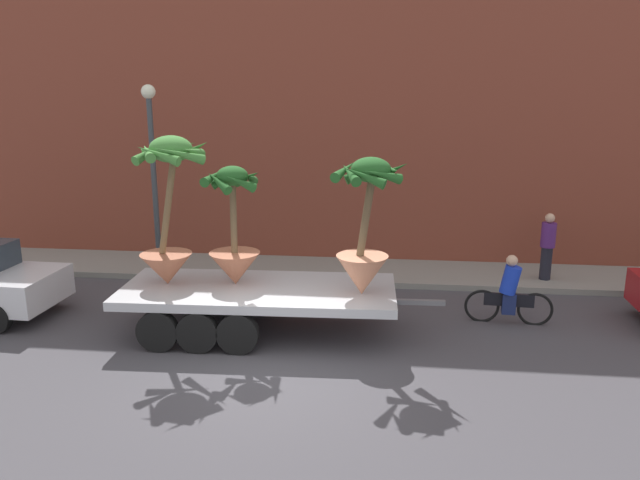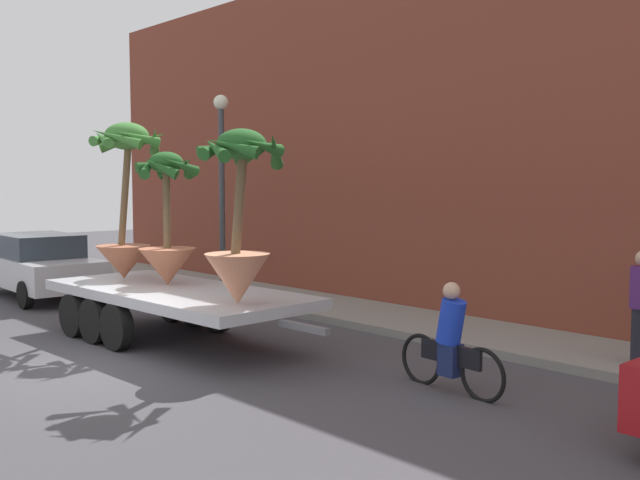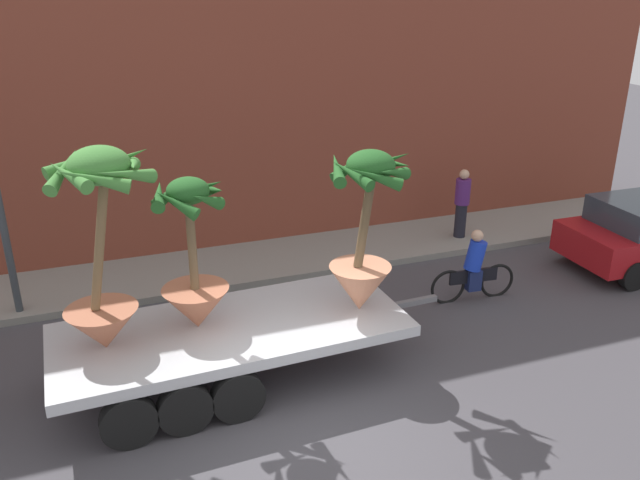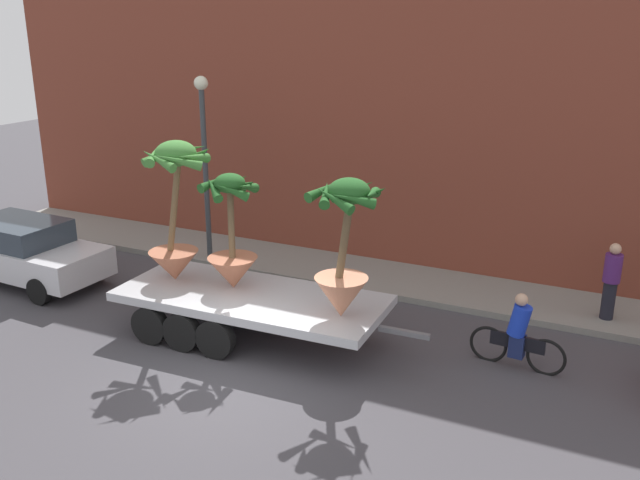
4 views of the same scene
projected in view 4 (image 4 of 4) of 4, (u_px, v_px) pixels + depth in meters
The scene contains 11 objects.
ground_plane at pixel (230, 385), 12.49m from camera, with size 60.00×60.00×0.00m, color #423F44.
sidewalk at pixel (359, 274), 17.69m from camera, with size 24.00×2.20×0.15m, color gray.
building_facade at pixel (387, 115), 17.95m from camera, with size 24.00×1.20×7.89m, color brown.
flatbed_trailer at pixel (241, 302), 14.23m from camera, with size 6.58×2.50×0.98m.
potted_palm_rear at pixel (175, 214), 14.34m from camera, with size 1.52×1.57×3.04m.
potted_palm_middle at pixel (344, 257), 12.62m from camera, with size 1.52×1.42×2.69m.
potted_palm_front at pixel (232, 245), 14.10m from camera, with size 1.18×1.18×2.44m.
cyclist at pixel (518, 335), 12.95m from camera, with size 1.84×0.37×1.54m.
trailing_car at pixel (23, 250), 17.15m from camera, with size 4.40×2.05×1.58m.
pedestrian_near_gate at pixel (611, 280), 14.64m from camera, with size 0.36×0.36×1.71m.
street_lamp at pixel (204, 145), 17.71m from camera, with size 0.36×0.36×4.83m.
Camera 4 is at (6.29, -9.24, 6.39)m, focal length 38.57 mm.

